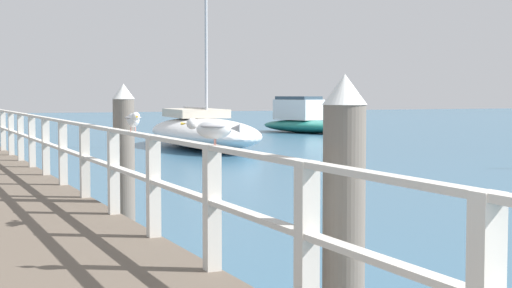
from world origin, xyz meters
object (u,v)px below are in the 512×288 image
Objects in this scene: seagull_foreground at (213,128)px; boat_3 at (203,131)px; dock_piling_far at (124,161)px; boat_0 at (304,121)px; seagull_background at (133,119)px; dock_piling_near at (344,229)px.

boat_3 is at bearing 11.26° from seagull_foreground.
boat_0 is (15.30, 24.48, -0.44)m from dock_piling_far.
boat_3 is at bearing -105.67° from seagull_background.
seagull_foreground is 0.90× the size of seagull_background.
boat_0 is 11.67m from boat_3.
dock_piling_near is 1.57m from seagull_foreground.
boat_3 is at bearing -151.29° from boat_0.
dock_piling_near is at bearing -90.00° from dock_piling_far.
seagull_background is 19.64m from boat_3.
dock_piling_near reaches higher than boat_0.
boat_3 is (7.02, 21.97, -0.46)m from dock_piling_near.
seagull_foreground is at bearing -134.65° from boat_0.
seagull_background is 0.08× the size of boat_0.
dock_piling_far reaches higher than boat_0.
seagull_foreground and seagull_background have the same top height.
boat_3 is at bearing 66.66° from dock_piling_far.
boat_0 reaches higher than seagull_foreground.
boat_0 reaches higher than seagull_background.
boat_0 is 0.65× the size of boat_3.
seagull_background is at bearing -136.80° from boat_0.
dock_piling_near is at bearing -132.94° from boat_0.
seagull_background is at bearing 72.22° from boat_3.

